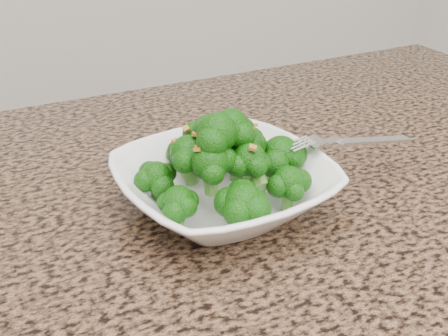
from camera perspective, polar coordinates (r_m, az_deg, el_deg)
name	(u,v)px	position (r m, az deg, el deg)	size (l,w,h in m)	color
granite_counter	(123,331)	(0.50, -10.26, -15.95)	(1.64, 1.04, 0.03)	brown
bowl	(224,186)	(0.60, 0.00, -1.89)	(0.22, 0.22, 0.05)	white
broccoli_pile	(224,132)	(0.57, 0.00, 3.72)	(0.20, 0.20, 0.07)	#13570A
garlic_topping	(224,94)	(0.56, 0.00, 7.48)	(0.12, 0.12, 0.01)	#B27B2B
fork	(334,141)	(0.64, 11.12, 2.75)	(0.20, 0.03, 0.01)	silver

